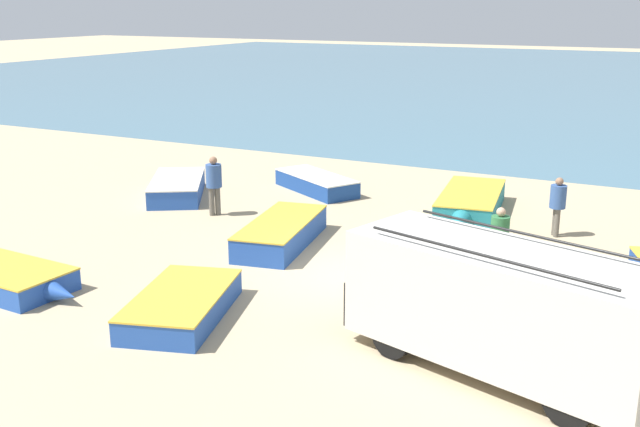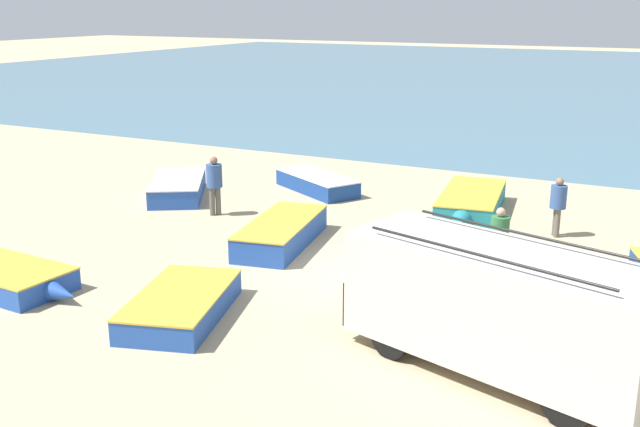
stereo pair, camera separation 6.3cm
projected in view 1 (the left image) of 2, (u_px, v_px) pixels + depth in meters
name	position (u px, v px, depth m)	size (l,w,h in m)	color
ground_plane	(358.00, 276.00, 17.41)	(200.00, 200.00, 0.00)	tan
sea_water	(616.00, 80.00, 61.95)	(120.00, 80.00, 0.01)	#477084
parked_van	(500.00, 306.00, 12.63)	(5.77, 3.34, 2.33)	beige
fishing_rowboat_0	(314.00, 182.00, 25.34)	(3.95, 2.78, 0.56)	navy
fishing_rowboat_1	(283.00, 231.00, 19.78)	(2.11, 4.63, 0.65)	#234CA3
fishing_rowboat_3	(4.00, 277.00, 16.62)	(3.99, 1.82, 0.51)	#234CA3
fishing_rowboat_4	(178.00, 187.00, 24.61)	(3.17, 4.11, 0.62)	#234CA3
fishing_rowboat_5	(470.00, 203.00, 22.54)	(2.26, 4.96, 0.65)	#1E757F
fishing_rowboat_6	(183.00, 303.00, 15.18)	(2.50, 3.94, 0.53)	#234CA3
fisherman_0	(500.00, 235.00, 17.28)	(0.43, 0.43, 1.63)	#38383D
fisherman_1	(558.00, 201.00, 20.18)	(0.43, 0.43, 1.64)	#5B564C
fisherman_2	(214.00, 180.00, 22.16)	(0.47, 0.47, 1.79)	#5B564C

